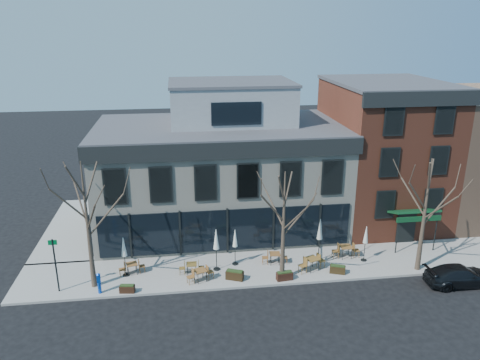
{
  "coord_description": "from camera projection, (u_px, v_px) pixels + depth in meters",
  "views": [
    {
      "loc": [
        -3.06,
        -29.07,
        15.36
      ],
      "look_at": [
        1.16,
        2.0,
        4.79
      ],
      "focal_mm": 35.0,
      "sensor_mm": 36.0,
      "label": 1
    }
  ],
  "objects": [
    {
      "name": "sidewalk_side",
      "position": [
        77.0,
        227.0,
        36.77
      ],
      "size": [
        4.5,
        12.0,
        0.15
      ],
      "primitive_type": "cube",
      "color": "gray",
      "rests_on": "ground"
    },
    {
      "name": "umbrella_4",
      "position": [
        366.0,
        237.0,
        30.94
      ],
      "size": [
        0.4,
        0.4,
        2.51
      ],
      "color": "black",
      "rests_on": "sidewalk_front"
    },
    {
      "name": "red_brick_building",
      "position": [
        382.0,
        152.0,
        37.13
      ],
      "size": [
        8.2,
        11.78,
        11.18
      ],
      "color": "brown",
      "rests_on": "ground"
    },
    {
      "name": "parked_sedan",
      "position": [
        460.0,
        275.0,
        28.69
      ],
      "size": [
        4.37,
        1.81,
        1.26
      ],
      "primitive_type": "imported",
      "rotation": [
        0.0,
        0.0,
        1.56
      ],
      "color": "black",
      "rests_on": "ground"
    },
    {
      "name": "planter_1",
      "position": [
        235.0,
        275.0,
        29.1
      ],
      "size": [
        1.18,
        0.84,
        0.61
      ],
      "color": "black",
      "rests_on": "sidewalk_front"
    },
    {
      "name": "cafe_set_1",
      "position": [
        192.0,
        267.0,
        29.71
      ],
      "size": [
        1.64,
        0.68,
        0.86
      ],
      "color": "brown",
      "rests_on": "sidewalk_front"
    },
    {
      "name": "ground",
      "position": [
        227.0,
        255.0,
        32.6
      ],
      "size": [
        120.0,
        120.0,
        0.0
      ],
      "primitive_type": "plane",
      "color": "black",
      "rests_on": "ground"
    },
    {
      "name": "cafe_set_3",
      "position": [
        275.0,
        257.0,
        30.96
      ],
      "size": [
        1.75,
        0.76,
        0.91
      ],
      "color": "brown",
      "rests_on": "sidewalk_front"
    },
    {
      "name": "cafe_set_2",
      "position": [
        200.0,
        274.0,
        28.86
      ],
      "size": [
        1.8,
        1.04,
        0.93
      ],
      "color": "brown",
      "rests_on": "sidewalk_front"
    },
    {
      "name": "call_box",
      "position": [
        99.0,
        282.0,
        27.49
      ],
      "size": [
        0.27,
        0.27,
        1.35
      ],
      "color": "#0D3EAB",
      "rests_on": "sidewalk_front"
    },
    {
      "name": "umbrella_3",
      "position": [
        320.0,
        231.0,
        30.86
      ],
      "size": [
        0.48,
        0.48,
        3.01
      ],
      "color": "black",
      "rests_on": "sidewalk_front"
    },
    {
      "name": "tree_corner",
      "position": [
        88.0,
        224.0,
        27.15
      ],
      "size": [
        3.93,
        3.98,
        7.92
      ],
      "color": "#382B21",
      "rests_on": "sidewalk_front"
    },
    {
      "name": "tree_right",
      "position": [
        425.0,
        214.0,
        29.17
      ],
      "size": [
        3.72,
        3.77,
        7.48
      ],
      "color": "#382B21",
      "rests_on": "sidewalk_front"
    },
    {
      "name": "cafe_set_4",
      "position": [
        312.0,
        263.0,
        30.12
      ],
      "size": [
        2.0,
        1.16,
        1.03
      ],
      "color": "brown",
      "rests_on": "sidewalk_front"
    },
    {
      "name": "cafe_set_5",
      "position": [
        346.0,
        250.0,
        31.77
      ],
      "size": [
        1.94,
        0.8,
        1.02
      ],
      "color": "brown",
      "rests_on": "sidewalk_front"
    },
    {
      "name": "umbrella_2",
      "position": [
        235.0,
        240.0,
        30.44
      ],
      "size": [
        0.4,
        0.4,
        2.51
      ],
      "color": "black",
      "rests_on": "sidewalk_front"
    },
    {
      "name": "umbrella_0",
      "position": [
        124.0,
        249.0,
        29.05
      ],
      "size": [
        0.42,
        0.42,
        2.64
      ],
      "color": "black",
      "rests_on": "sidewalk_front"
    },
    {
      "name": "planter_0",
      "position": [
        127.0,
        289.0,
        27.7
      ],
      "size": [
        0.93,
        0.47,
        0.5
      ],
      "color": "black",
      "rests_on": "sidewalk_front"
    },
    {
      "name": "cafe_set_0",
      "position": [
        132.0,
        267.0,
        29.7
      ],
      "size": [
        1.71,
        0.8,
        0.88
      ],
      "color": "brown",
      "rests_on": "sidewalk_front"
    },
    {
      "name": "umbrella_1",
      "position": [
        216.0,
        242.0,
        29.71
      ],
      "size": [
        0.45,
        0.45,
        2.84
      ],
      "color": "black",
      "rests_on": "sidewalk_front"
    },
    {
      "name": "sign_pole",
      "position": [
        55.0,
        262.0,
        27.31
      ],
      "size": [
        0.5,
        0.1,
        3.4
      ],
      "color": "black",
      "rests_on": "sidewalk_front"
    },
    {
      "name": "planter_2",
      "position": [
        285.0,
        276.0,
        29.05
      ],
      "size": [
        1.05,
        0.51,
        0.57
      ],
      "color": "black",
      "rests_on": "sidewalk_front"
    },
    {
      "name": "planter_3",
      "position": [
        337.0,
        269.0,
        29.84
      ],
      "size": [
        1.05,
        0.7,
        0.55
      ],
      "color": "black",
      "rests_on": "sidewalk_front"
    },
    {
      "name": "tree_mid",
      "position": [
        284.0,
        225.0,
        28.1
      ],
      "size": [
        3.5,
        3.55,
        7.04
      ],
      "color": "#382B21",
      "rests_on": "sidewalk_front"
    },
    {
      "name": "corner_building",
      "position": [
        221.0,
        169.0,
        35.86
      ],
      "size": [
        18.39,
        10.39,
        11.1
      ],
      "color": "beige",
      "rests_on": "ground"
    },
    {
      "name": "sidewalk_front",
      "position": [
        280.0,
        266.0,
        30.97
      ],
      "size": [
        33.5,
        4.7,
        0.15
      ],
      "primitive_type": "cube",
      "color": "gray",
      "rests_on": "ground"
    }
  ]
}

